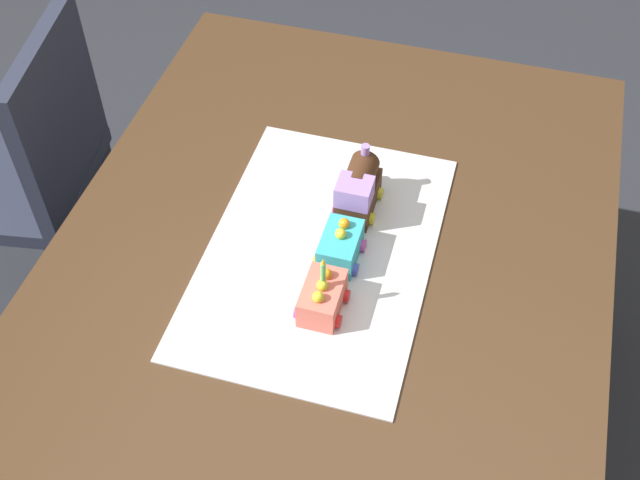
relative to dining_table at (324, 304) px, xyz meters
The scene contains 8 objects.
ground_plane 0.63m from the dining_table, ahead, with size 8.00×8.00×0.00m, color #2D3038.
dining_table is the anchor object (origin of this frame).
chair 0.90m from the dining_table, 110.39° to the right, with size 0.46×0.46×0.86m.
cake_board 0.12m from the dining_table, 152.73° to the right, with size 0.60×0.40×0.00m, color silver.
cake_locomotive 0.22m from the dining_table, behind, with size 0.14×0.08×0.12m.
cake_car_caboose_turquoise 0.14m from the dining_table, 144.49° to the left, with size 0.10×0.08×0.07m.
cake_car_gondola_coral 0.17m from the dining_table, 13.54° to the left, with size 0.10×0.08×0.07m.
birthday_candle 0.23m from the dining_table, 14.26° to the left, with size 0.01×0.01×0.05m.
Camera 1 is at (0.87, 0.24, 1.84)m, focal length 44.92 mm.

